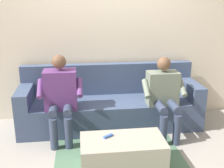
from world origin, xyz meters
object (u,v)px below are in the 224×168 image
couch (110,106)px  coffee_table (123,154)px  remote_blue (108,136)px  person_left_seated (164,93)px  person_right_seated (60,93)px

couch → coffee_table: 1.16m
coffee_table → remote_blue: 0.25m
person_left_seated → couch: bearing=-28.5°
couch → remote_blue: size_ratio=21.90×
couch → person_left_seated: 0.84m
couch → remote_blue: (0.15, 1.08, 0.08)m
remote_blue → couch: bearing=-130.2°
person_left_seated → remote_blue: bearing=40.4°
coffee_table → person_left_seated: size_ratio=0.84×
coffee_table → person_left_seated: person_left_seated is taller
couch → remote_blue: bearing=82.2°
couch → person_right_seated: person_right_seated is taller
coffee_table → person_left_seated: 1.12m
person_left_seated → coffee_table: bearing=48.8°
couch → remote_blue: 1.10m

